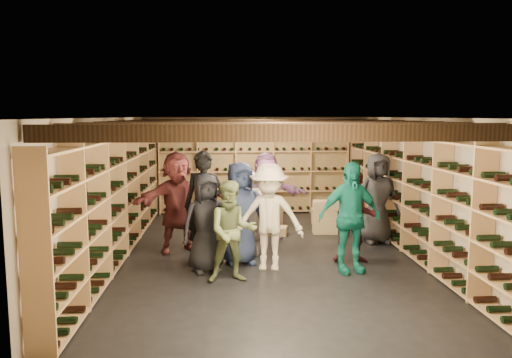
{
  "coord_description": "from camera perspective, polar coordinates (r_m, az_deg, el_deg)",
  "views": [
    {
      "loc": [
        -0.72,
        -8.58,
        2.44
      ],
      "look_at": [
        -0.18,
        0.2,
        1.32
      ],
      "focal_mm": 35.0,
      "sensor_mm": 36.0,
      "label": 1
    }
  ],
  "objects": [
    {
      "name": "crate_stack_left",
      "position": [
        11.19,
        1.68,
        -3.99
      ],
      "size": [
        0.5,
        0.33,
        0.51
      ],
      "rotation": [
        0.0,
        0.0,
        -0.01
      ],
      "color": "tan",
      "rests_on": "ground"
    },
    {
      "name": "person_0",
      "position": [
        7.83,
        -5.71,
        -5.02
      ],
      "size": [
        0.87,
        0.69,
        1.55
      ],
      "primitive_type": "imported",
      "rotation": [
        0.0,
        0.0,
        0.29
      ],
      "color": "black",
      "rests_on": "ground"
    },
    {
      "name": "person_6",
      "position": [
        8.18,
        -1.84,
        -3.94
      ],
      "size": [
        0.96,
        0.78,
        1.7
      ],
      "primitive_type": "imported",
      "rotation": [
        0.0,
        0.0,
        0.33
      ],
      "color": "#1C2643",
      "rests_on": "ground"
    },
    {
      "name": "crate_loose",
      "position": [
        10.33,
        2.16,
        -5.9
      ],
      "size": [
        0.56,
        0.44,
        0.17
      ],
      "primitive_type": "cube",
      "rotation": [
        0.0,
        0.0,
        -0.23
      ],
      "color": "tan",
      "rests_on": "ground"
    },
    {
      "name": "person_11",
      "position": [
        9.85,
        1.18,
        -1.95
      ],
      "size": [
        1.67,
        0.85,
        1.72
      ],
      "primitive_type": "imported",
      "rotation": [
        0.0,
        0.0,
        0.22
      ],
      "color": "#875285",
      "rests_on": "ground"
    },
    {
      "name": "ground",
      "position": [
        8.95,
        1.24,
        -8.54
      ],
      "size": [
        8.0,
        8.0,
        0.0
      ],
      "primitive_type": "plane",
      "color": "black",
      "rests_on": "ground"
    },
    {
      "name": "person_5",
      "position": [
        9.03,
        -8.94,
        -2.61
      ],
      "size": [
        1.75,
        1.12,
        1.81
      ],
      "primitive_type": "imported",
      "rotation": [
        0.0,
        0.0,
        0.38
      ],
      "color": "brown",
      "rests_on": "ground"
    },
    {
      "name": "crate_stack_right",
      "position": [
        10.5,
        7.82,
        -4.33
      ],
      "size": [
        0.52,
        0.36,
        0.68
      ],
      "rotation": [
        0.0,
        0.0,
        -0.07
      ],
      "color": "tan",
      "rests_on": "ground"
    },
    {
      "name": "wine_rack_left",
      "position": [
        8.89,
        -15.5,
        -1.82
      ],
      "size": [
        0.32,
        7.5,
        2.15
      ],
      "color": "tan",
      "rests_on": "ground"
    },
    {
      "name": "person_1",
      "position": [
        8.34,
        -5.96,
        -3.16
      ],
      "size": [
        0.77,
        0.6,
        1.87
      ],
      "primitive_type": "imported",
      "rotation": [
        0.0,
        0.0,
        -0.24
      ],
      "color": "black",
      "rests_on": "ground"
    },
    {
      "name": "person_7",
      "position": [
        8.77,
        -0.68,
        -3.91
      ],
      "size": [
        0.63,
        0.52,
        1.48
      ],
      "primitive_type": "imported",
      "rotation": [
        0.0,
        0.0,
        -0.36
      ],
      "color": "gray",
      "rests_on": "ground"
    },
    {
      "name": "person_12",
      "position": [
        9.82,
        13.71,
        -2.16
      ],
      "size": [
        0.9,
        0.63,
        1.73
      ],
      "primitive_type": "imported",
      "rotation": [
        0.0,
        0.0,
        0.1
      ],
      "color": "#323237",
      "rests_on": "ground"
    },
    {
      "name": "ceiling_joists",
      "position": [
        8.62,
        1.28,
        6.08
      ],
      "size": [
        5.4,
        7.12,
        0.18
      ],
      "color": "black",
      "rests_on": "ground"
    },
    {
      "name": "wine_rack_back",
      "position": [
        12.51,
        -0.2,
        1.01
      ],
      "size": [
        4.7,
        0.3,
        2.15
      ],
      "color": "tan",
      "rests_on": "ground"
    },
    {
      "name": "person_2",
      "position": [
        7.34,
        -2.73,
        -6.03
      ],
      "size": [
        0.78,
        0.64,
        1.5
      ],
      "primitive_type": "imported",
      "rotation": [
        0.0,
        0.0,
        0.09
      ],
      "color": "#57623A",
      "rests_on": "ground"
    },
    {
      "name": "walls",
      "position": [
        8.7,
        1.26,
        -0.91
      ],
      "size": [
        5.52,
        8.02,
        2.4
      ],
      "color": "tan",
      "rests_on": "ground"
    },
    {
      "name": "wine_rack_right",
      "position": [
        9.29,
        17.26,
        -1.5
      ],
      "size": [
        0.32,
        7.5,
        2.15
      ],
      "color": "tan",
      "rests_on": "ground"
    },
    {
      "name": "ceiling",
      "position": [
        8.61,
        1.28,
        7.01
      ],
      "size": [
        5.5,
        8.0,
        0.01
      ],
      "primitive_type": "cube",
      "color": "beige",
      "rests_on": "walls"
    },
    {
      "name": "person_8",
      "position": [
        8.45,
        11.32,
        -4.27
      ],
      "size": [
        0.81,
        0.67,
        1.54
      ],
      "primitive_type": "imported",
      "rotation": [
        0.0,
        0.0,
        -0.12
      ],
      "color": "#421419",
      "rests_on": "ground"
    },
    {
      "name": "person_3",
      "position": [
        7.9,
        1.52,
        -4.37
      ],
      "size": [
        1.19,
        0.81,
        1.69
      ],
      "primitive_type": "imported",
      "rotation": [
        0.0,
        0.0,
        -0.18
      ],
      "color": "#C2B093",
      "rests_on": "ground"
    },
    {
      "name": "person_4",
      "position": [
        7.9,
        10.66,
        -4.31
      ],
      "size": [
        1.08,
        0.61,
        1.74
      ],
      "primitive_type": "imported",
      "rotation": [
        0.0,
        0.0,
        0.19
      ],
      "color": "#0F6E5E",
      "rests_on": "ground"
    }
  ]
}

